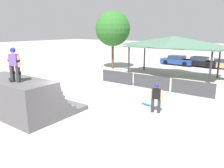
{
  "coord_description": "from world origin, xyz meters",
  "views": [
    {
      "loc": [
        7.79,
        -7.64,
        4.54
      ],
      "look_at": [
        -0.32,
        3.68,
        1.12
      ],
      "focal_mm": 35.0,
      "sensor_mm": 36.0,
      "label": 1
    }
  ],
  "objects_px": {
    "skateboard_on_ground": "(147,104)",
    "bystander_walking": "(156,96)",
    "parked_car_tan": "(224,64)",
    "parked_car_black": "(200,62)",
    "skateboard_on_deck": "(11,80)",
    "parked_car_blue": "(177,60)",
    "skater_on_deck": "(14,63)",
    "tree_far_back": "(113,29)"
  },
  "relations": [
    {
      "from": "parked_car_tan",
      "to": "bystander_walking",
      "type": "bearing_deg",
      "value": -84.29
    },
    {
      "from": "skateboard_on_ground",
      "to": "parked_car_black",
      "type": "bearing_deg",
      "value": -76.48
    },
    {
      "from": "skater_on_deck",
      "to": "parked_car_black",
      "type": "height_order",
      "value": "skater_on_deck"
    },
    {
      "from": "skater_on_deck",
      "to": "skateboard_on_deck",
      "type": "height_order",
      "value": "skater_on_deck"
    },
    {
      "from": "skateboard_on_ground",
      "to": "tree_far_back",
      "type": "distance_m",
      "value": 14.62
    },
    {
      "from": "parked_car_blue",
      "to": "parked_car_black",
      "type": "distance_m",
      "value": 2.89
    },
    {
      "from": "parked_car_black",
      "to": "parked_car_tan",
      "type": "distance_m",
      "value": 2.88
    },
    {
      "from": "skateboard_on_deck",
      "to": "parked_car_blue",
      "type": "bearing_deg",
      "value": 112.14
    },
    {
      "from": "skater_on_deck",
      "to": "skateboard_on_ground",
      "type": "xyz_separation_m",
      "value": [
        4.3,
        5.94,
        -2.96
      ]
    },
    {
      "from": "skateboard_on_deck",
      "to": "bystander_walking",
      "type": "distance_m",
      "value": 7.74
    },
    {
      "from": "skateboard_on_ground",
      "to": "parked_car_black",
      "type": "xyz_separation_m",
      "value": [
        -1.32,
        17.57,
        0.54
      ]
    },
    {
      "from": "skateboard_on_deck",
      "to": "tree_far_back",
      "type": "height_order",
      "value": "tree_far_back"
    },
    {
      "from": "parked_car_blue",
      "to": "tree_far_back",
      "type": "bearing_deg",
      "value": -122.24
    },
    {
      "from": "bystander_walking",
      "to": "tree_far_back",
      "type": "xyz_separation_m",
      "value": [
        -10.64,
        10.74,
        3.74
      ]
    },
    {
      "from": "skater_on_deck",
      "to": "parked_car_blue",
      "type": "relative_size",
      "value": 0.38
    },
    {
      "from": "skateboard_on_ground",
      "to": "parked_car_black",
      "type": "relative_size",
      "value": 0.19
    },
    {
      "from": "bystander_walking",
      "to": "tree_far_back",
      "type": "bearing_deg",
      "value": -58.72
    },
    {
      "from": "skater_on_deck",
      "to": "parked_car_blue",
      "type": "bearing_deg",
      "value": 72.6
    },
    {
      "from": "parked_car_blue",
      "to": "parked_car_black",
      "type": "bearing_deg",
      "value": 9.29
    },
    {
      "from": "skateboard_on_deck",
      "to": "parked_car_black",
      "type": "relative_size",
      "value": 0.19
    },
    {
      "from": "skater_on_deck",
      "to": "parked_car_black",
      "type": "relative_size",
      "value": 0.39
    },
    {
      "from": "tree_far_back",
      "to": "parked_car_black",
      "type": "relative_size",
      "value": 1.56
    },
    {
      "from": "tree_far_back",
      "to": "skater_on_deck",
      "type": "bearing_deg",
      "value": -71.27
    },
    {
      "from": "parked_car_blue",
      "to": "parked_car_tan",
      "type": "height_order",
      "value": "same"
    },
    {
      "from": "skater_on_deck",
      "to": "parked_car_black",
      "type": "xyz_separation_m",
      "value": [
        2.98,
        23.51,
        -2.42
      ]
    },
    {
      "from": "bystander_walking",
      "to": "parked_car_black",
      "type": "height_order",
      "value": "bystander_walking"
    },
    {
      "from": "bystander_walking",
      "to": "parked_car_black",
      "type": "xyz_separation_m",
      "value": [
        -2.28,
        18.39,
        -0.4
      ]
    },
    {
      "from": "skateboard_on_deck",
      "to": "tree_far_back",
      "type": "bearing_deg",
      "value": 130.78
    },
    {
      "from": "parked_car_tan",
      "to": "skateboard_on_deck",
      "type": "bearing_deg",
      "value": -97.54
    },
    {
      "from": "skater_on_deck",
      "to": "parked_car_tan",
      "type": "distance_m",
      "value": 24.28
    },
    {
      "from": "skater_on_deck",
      "to": "parked_car_blue",
      "type": "distance_m",
      "value": 23.39
    },
    {
      "from": "skateboard_on_ground",
      "to": "bystander_walking",
      "type": "bearing_deg",
      "value": 148.7
    },
    {
      "from": "parked_car_blue",
      "to": "parked_car_black",
      "type": "xyz_separation_m",
      "value": [
        2.88,
        0.25,
        -0.0
      ]
    },
    {
      "from": "bystander_walking",
      "to": "parked_car_blue",
      "type": "xyz_separation_m",
      "value": [
        -5.16,
        18.14,
        -0.39
      ]
    },
    {
      "from": "skateboard_on_deck",
      "to": "parked_car_blue",
      "type": "distance_m",
      "value": 23.29
    },
    {
      "from": "bystander_walking",
      "to": "skateboard_on_ground",
      "type": "relative_size",
      "value": 2.1
    },
    {
      "from": "tree_far_back",
      "to": "parked_car_tan",
      "type": "distance_m",
      "value": 14.17
    },
    {
      "from": "skateboard_on_deck",
      "to": "parked_car_black",
      "type": "bearing_deg",
      "value": 105.2
    },
    {
      "from": "parked_car_tan",
      "to": "tree_far_back",
      "type": "bearing_deg",
      "value": -138.42
    },
    {
      "from": "skateboard_on_deck",
      "to": "bystander_walking",
      "type": "xyz_separation_m",
      "value": [
        5.73,
        5.09,
        -1.1
      ]
    },
    {
      "from": "bystander_walking",
      "to": "parked_car_blue",
      "type": "height_order",
      "value": "bystander_walking"
    },
    {
      "from": "skateboard_on_deck",
      "to": "bystander_walking",
      "type": "bearing_deg",
      "value": 65.19
    }
  ]
}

